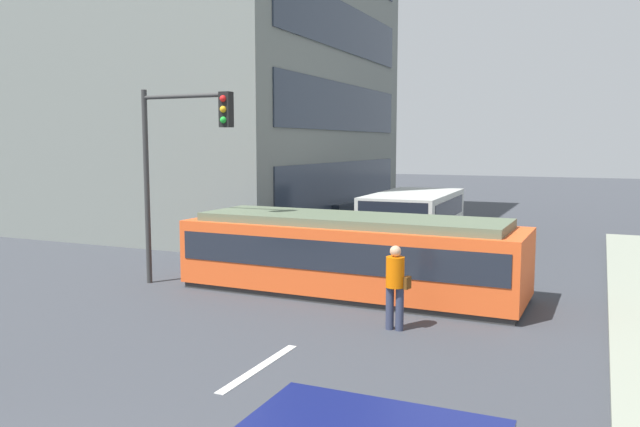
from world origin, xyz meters
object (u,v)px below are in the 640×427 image
at_px(city_bus, 414,216).
at_px(parked_sedan_mid, 272,236).
at_px(pedestrian_crossing, 395,282).
at_px(traffic_light_mast, 179,149).
at_px(streetcar_tram, 350,253).
at_px(parked_sedan_far, 333,215).

relative_size(city_bus, parked_sedan_mid, 1.29).
relative_size(pedestrian_crossing, traffic_light_mast, 0.33).
height_order(streetcar_tram, pedestrian_crossing, streetcar_tram).
xyz_separation_m(city_bus, parked_sedan_mid, (-3.79, -3.43, -0.47)).
bearing_deg(city_bus, parked_sedan_mid, -137.88).
xyz_separation_m(parked_sedan_mid, traffic_light_mast, (0.10, -5.02, 2.86)).
distance_m(streetcar_tram, pedestrian_crossing, 3.10).
bearing_deg(city_bus, parked_sedan_far, 146.99).
bearing_deg(pedestrian_crossing, city_bus, 103.75).
xyz_separation_m(parked_sedan_far, traffic_light_mast, (0.58, -11.23, 2.86)).
bearing_deg(pedestrian_crossing, parked_sedan_mid, 134.04).
xyz_separation_m(city_bus, parked_sedan_far, (-4.28, 2.78, -0.47)).
distance_m(city_bus, parked_sedan_mid, 5.13).
xyz_separation_m(streetcar_tram, traffic_light_mast, (-4.20, -1.06, 2.50)).
bearing_deg(city_bus, pedestrian_crossing, -76.25).
height_order(pedestrian_crossing, parked_sedan_mid, pedestrian_crossing).
distance_m(parked_sedan_mid, parked_sedan_far, 6.23).
bearing_deg(traffic_light_mast, parked_sedan_mid, 91.09).
bearing_deg(parked_sedan_far, traffic_light_mast, -87.03).
distance_m(city_bus, parked_sedan_far, 5.12).
height_order(streetcar_tram, parked_sedan_mid, streetcar_tram).
bearing_deg(pedestrian_crossing, parked_sedan_far, 117.91).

